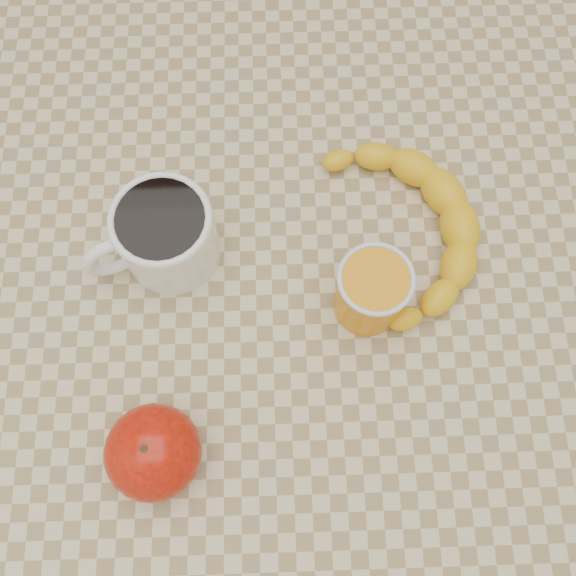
{
  "coord_description": "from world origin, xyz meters",
  "views": [
    {
      "loc": [
        -0.01,
        -0.2,
        1.37
      ],
      "look_at": [
        0.0,
        0.0,
        0.77
      ],
      "focal_mm": 40.0,
      "sensor_mm": 36.0,
      "label": 1
    }
  ],
  "objects_px": {
    "orange_juice_glass": "(371,292)",
    "apple": "(153,452)",
    "table": "(288,317)",
    "coffee_mug": "(164,235)",
    "banana": "(407,228)"
  },
  "relations": [
    {
      "from": "orange_juice_glass",
      "to": "apple",
      "type": "bearing_deg",
      "value": -144.96
    },
    {
      "from": "table",
      "to": "orange_juice_glass",
      "type": "xyz_separation_m",
      "value": [
        0.08,
        -0.01,
        0.13
      ]
    },
    {
      "from": "orange_juice_glass",
      "to": "coffee_mug",
      "type": "bearing_deg",
      "value": 162.17
    },
    {
      "from": "table",
      "to": "orange_juice_glass",
      "type": "bearing_deg",
      "value": -10.0
    },
    {
      "from": "coffee_mug",
      "to": "banana",
      "type": "bearing_deg",
      "value": 2.44
    },
    {
      "from": "orange_juice_glass",
      "to": "banana",
      "type": "bearing_deg",
      "value": 58.62
    },
    {
      "from": "coffee_mug",
      "to": "banana",
      "type": "distance_m",
      "value": 0.25
    },
    {
      "from": "table",
      "to": "coffee_mug",
      "type": "relative_size",
      "value": 5.43
    },
    {
      "from": "orange_juice_glass",
      "to": "apple",
      "type": "relative_size",
      "value": 0.81
    },
    {
      "from": "table",
      "to": "apple",
      "type": "xyz_separation_m",
      "value": [
        -0.12,
        -0.16,
        0.13
      ]
    },
    {
      "from": "table",
      "to": "apple",
      "type": "relative_size",
      "value": 7.72
    },
    {
      "from": "coffee_mug",
      "to": "orange_juice_glass",
      "type": "xyz_separation_m",
      "value": [
        0.2,
        -0.06,
        -0.0
      ]
    },
    {
      "from": "table",
      "to": "banana",
      "type": "distance_m",
      "value": 0.17
    },
    {
      "from": "orange_juice_glass",
      "to": "banana",
      "type": "height_order",
      "value": "orange_juice_glass"
    },
    {
      "from": "apple",
      "to": "table",
      "type": "bearing_deg",
      "value": 51.56
    }
  ]
}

